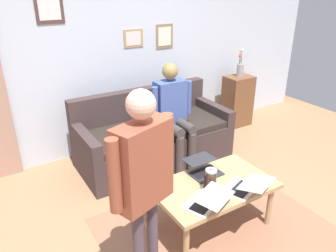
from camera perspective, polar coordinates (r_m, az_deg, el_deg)
The scene contains 13 objects.
ground_plane at distance 3.23m, azimuth 7.23°, elevation -18.36°, with size 7.68×7.68×0.00m, color #9C724E.
area_rug at distance 3.28m, azimuth 8.59°, elevation -17.55°, with size 2.02×1.64×0.01m, color #936348.
back_wall at distance 4.38m, azimuth -10.38°, elevation 12.91°, with size 7.04×0.11×2.70m.
couch at distance 4.24m, azimuth -2.60°, elevation -1.99°, with size 1.92×0.85×0.88m.
coffee_table at distance 3.08m, azimuth 7.87°, elevation -10.75°, with size 1.09×0.66×0.47m.
laptop_left at distance 3.19m, azimuth 6.15°, elevation -7.31°, with size 0.30×0.32×0.12m.
laptop_center at distance 2.77m, azimuth 6.63°, elevation -12.71°, with size 0.43×0.43×0.13m.
laptop_right at distance 2.99m, azimuth 13.24°, elevation -10.20°, with size 0.41×0.45×0.15m.
french_press at distance 2.93m, azimuth 7.38°, elevation -9.18°, with size 0.12×0.10×0.23m.
side_shelf at distance 5.37m, azimuth 11.90°, elevation 4.28°, with size 0.42×0.32×0.80m.
flower_vase at distance 5.22m, azimuth 12.38°, elevation 9.77°, with size 0.10×0.10×0.43m.
person_standing at distance 2.15m, azimuth -4.28°, elevation -8.27°, with size 0.56×0.30×1.59m.
person_seated at distance 3.97m, azimuth 0.97°, elevation 2.80°, with size 0.55×0.51×1.28m.
Camera 1 is at (1.57, 1.81, 2.16)m, focal length 35.26 mm.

